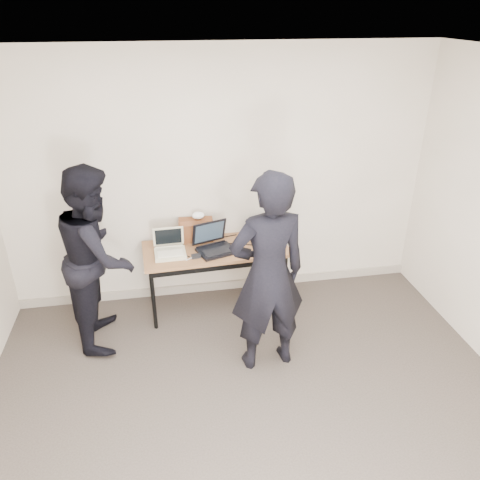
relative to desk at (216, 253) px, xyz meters
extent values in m
cube|color=#423932|center=(0.10, -1.91, -0.69)|extent=(4.50, 4.50, 0.05)
cube|color=white|center=(0.10, -1.91, 2.06)|extent=(4.50, 4.50, 0.05)
cube|color=beige|center=(0.10, 0.36, 0.69)|extent=(4.50, 0.05, 2.70)
cube|color=brown|center=(0.00, 0.01, 0.04)|extent=(1.53, 0.73, 0.03)
cylinder|color=black|center=(-0.68, -0.29, -0.32)|extent=(0.04, 0.04, 0.68)
cylinder|color=black|center=(0.70, -0.22, -0.32)|extent=(0.04, 0.04, 0.68)
cylinder|color=black|center=(-0.70, 0.24, -0.32)|extent=(0.04, 0.04, 0.68)
cylinder|color=black|center=(0.67, 0.31, -0.32)|extent=(0.04, 0.04, 0.68)
cube|color=black|center=(0.01, -0.27, -0.02)|extent=(1.40, 0.09, 0.06)
cube|color=beige|center=(-0.47, -0.08, 0.08)|extent=(0.32, 0.27, 0.04)
cube|color=white|center=(-0.47, -0.11, 0.10)|extent=(0.26, 0.15, 0.01)
cube|color=beige|center=(-0.48, 0.07, 0.20)|extent=(0.31, 0.06, 0.22)
cube|color=black|center=(-0.48, 0.06, 0.20)|extent=(0.27, 0.04, 0.18)
cube|color=beige|center=(-0.48, 0.05, 0.10)|extent=(0.28, 0.03, 0.02)
cube|color=black|center=(0.00, -0.09, 0.07)|extent=(0.44, 0.38, 0.02)
cube|color=black|center=(0.01, -0.12, 0.09)|extent=(0.34, 0.24, 0.01)
cube|color=black|center=(-0.06, 0.08, 0.21)|extent=(0.38, 0.20, 0.26)
cube|color=#26333F|center=(-0.05, 0.07, 0.22)|extent=(0.32, 0.16, 0.21)
cube|color=black|center=(-0.05, 0.05, 0.08)|extent=(0.32, 0.12, 0.02)
cube|color=black|center=(0.54, 0.14, 0.07)|extent=(0.35, 0.30, 0.02)
cube|color=black|center=(0.55, 0.11, 0.08)|extent=(0.27, 0.19, 0.01)
cube|color=black|center=(0.49, 0.27, 0.18)|extent=(0.31, 0.17, 0.20)
cube|color=black|center=(0.49, 0.26, 0.18)|extent=(0.26, 0.14, 0.16)
cube|color=black|center=(0.50, 0.24, 0.08)|extent=(0.26, 0.10, 0.01)
cube|color=brown|center=(-0.18, 0.23, 0.18)|extent=(0.37, 0.18, 0.24)
cube|color=brown|center=(-0.18, 0.17, 0.28)|extent=(0.36, 0.10, 0.07)
cube|color=brown|center=(-0.02, 0.22, 0.16)|extent=(0.02, 0.10, 0.02)
ellipsoid|color=white|center=(-0.15, 0.23, 0.34)|extent=(0.13, 0.10, 0.08)
cube|color=black|center=(0.63, 0.19, 0.13)|extent=(0.26, 0.23, 0.14)
cube|color=black|center=(-0.22, -0.17, 0.08)|extent=(0.10, 0.07, 0.03)
cube|color=black|center=(0.52, 0.09, 0.06)|extent=(0.13, 0.24, 0.01)
cube|color=silver|center=(0.02, -0.11, 0.06)|extent=(0.22, 0.13, 0.01)
cube|color=black|center=(0.15, 0.24, 0.06)|extent=(0.25, 0.06, 0.01)
cube|color=black|center=(0.30, 0.03, 0.06)|extent=(0.32, 0.12, 0.01)
cube|color=black|center=(-0.42, -0.05, 0.06)|extent=(0.28, 0.19, 0.01)
cube|color=silver|center=(-0.21, -0.13, 0.06)|extent=(0.24, 0.17, 0.01)
imported|color=black|center=(0.33, -0.97, 0.27)|extent=(0.73, 0.53, 1.87)
imported|color=black|center=(-1.15, -0.29, 0.23)|extent=(0.67, 0.86, 1.78)
cube|color=#A09485|center=(0.10, 0.32, -0.61)|extent=(4.50, 0.03, 0.10)
camera|label=1|loc=(-0.50, -4.30, 2.33)|focal=35.00mm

